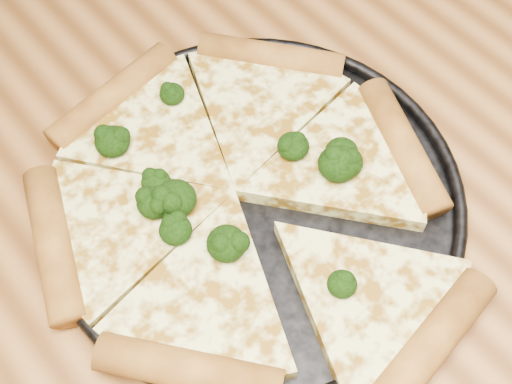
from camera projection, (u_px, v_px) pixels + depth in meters
dining_table at (173, 300)px, 0.61m from camera, size 1.20×0.90×0.75m
pizza_pan at (256, 197)px, 0.54m from camera, size 0.34×0.34×0.02m
pizza at (242, 198)px, 0.53m from camera, size 0.34×0.37×0.03m
broccoli_florets at (237, 183)px, 0.53m from camera, size 0.17×0.24×0.02m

